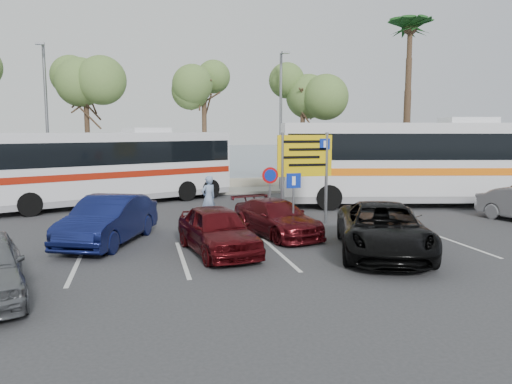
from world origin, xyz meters
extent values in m
plane|color=#2F2F31|center=(0.00, 0.00, 0.00)|extent=(120.00, 120.00, 0.00)
cube|color=gray|center=(0.00, 14.00, 0.07)|extent=(44.00, 2.40, 0.15)
cube|color=#A49C83|center=(0.00, 16.00, 0.30)|extent=(48.00, 0.80, 0.60)
plane|color=#415469|center=(0.00, 60.00, 0.01)|extent=(140.00, 140.00, 0.00)
cylinder|color=#382619|center=(-8.00, 14.00, 2.67)|extent=(0.28, 0.28, 5.04)
cylinder|color=#382619|center=(-1.50, 14.00, 2.95)|extent=(0.28, 0.28, 5.60)
cylinder|color=#382619|center=(4.50, 14.00, 2.74)|extent=(0.28, 0.28, 5.18)
cylinder|color=#382619|center=(11.50, 14.00, 5.15)|extent=(0.48, 0.48, 10.00)
cylinder|color=slate|center=(-10.00, 13.60, 4.15)|extent=(0.16, 0.16, 8.00)
cylinder|color=slate|center=(-10.00, 13.15, 8.10)|extent=(0.12, 0.90, 0.12)
cube|color=slate|center=(-10.00, 12.65, 8.05)|extent=(0.45, 0.25, 0.12)
cylinder|color=slate|center=(3.00, 13.60, 4.15)|extent=(0.16, 0.16, 8.00)
cylinder|color=slate|center=(3.00, 13.15, 8.10)|extent=(0.12, 0.90, 0.12)
cube|color=slate|center=(3.00, 12.65, 8.05)|extent=(0.45, 0.25, 0.12)
cylinder|color=slate|center=(0.10, 3.20, 1.80)|extent=(0.12, 0.12, 3.60)
cylinder|color=slate|center=(1.90, 3.20, 1.80)|extent=(0.12, 0.12, 3.60)
cube|color=#E0B70B|center=(1.00, 3.20, 2.70)|extent=(2.20, 0.06, 1.60)
cube|color=#0C2699|center=(1.80, 3.16, 3.15)|extent=(0.42, 0.01, 0.42)
cylinder|color=slate|center=(-0.60, 2.40, 1.10)|extent=(0.07, 0.07, 2.20)
cylinder|color=#B20C0C|center=(-0.60, 2.37, 2.05)|extent=(0.60, 0.03, 0.60)
cylinder|color=slate|center=(-0.20, 0.80, 1.10)|extent=(0.07, 0.07, 2.20)
cube|color=#0C2699|center=(-0.20, 0.78, 2.00)|extent=(0.50, 0.03, 0.50)
cube|color=silver|center=(-6.50, 10.50, 2.06)|extent=(12.19, 7.48, 3.00)
cube|color=black|center=(-6.50, 10.50, 2.60)|extent=(11.98, 7.41, 1.07)
cube|color=maroon|center=(-6.50, 10.50, 1.58)|extent=(12.09, 7.46, 0.31)
cube|color=gray|center=(-6.50, 10.50, 0.56)|extent=(12.06, 7.40, 0.56)
cube|color=silver|center=(-6.50, 10.50, 3.69)|extent=(2.53, 2.33, 0.24)
cube|color=silver|center=(8.25, 6.62, 2.33)|extent=(14.09, 5.71, 3.39)
cube|color=black|center=(8.25, 6.62, 2.93)|extent=(13.83, 5.69, 1.21)
cube|color=orange|center=(8.25, 6.62, 1.78)|extent=(13.96, 5.71, 0.34)
cube|color=gray|center=(8.25, 6.62, 0.63)|extent=(13.95, 5.65, 0.63)
cube|color=silver|center=(8.25, 6.62, 4.16)|extent=(2.63, 2.27, 0.28)
imported|color=#0F1749|center=(-6.27, 1.50, 0.78)|extent=(3.28, 5.00, 1.56)
imported|color=#4A0C11|center=(-0.60, 1.50, 0.62)|extent=(2.86, 4.61, 1.25)
imported|color=#4C0A0E|center=(-3.00, -0.56, 0.72)|extent=(2.35, 4.42, 1.43)
imported|color=black|center=(1.80, -1.77, 0.76)|extent=(4.21, 5.97, 1.51)
imported|color=#7C92B5|center=(-2.52, 5.00, 0.92)|extent=(0.80, 0.69, 1.84)
camera|label=1|loc=(-5.22, -15.15, 3.70)|focal=35.00mm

